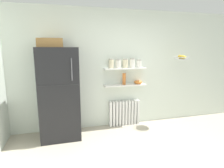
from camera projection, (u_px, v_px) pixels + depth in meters
ground_plane at (138, 161)px, 2.96m from camera, size 7.04×7.04×0.00m
back_wall at (113, 69)px, 4.19m from camera, size 7.04×0.10×2.60m
refrigerator at (59, 92)px, 3.62m from camera, size 0.75×0.66×1.94m
radiator at (124, 113)px, 4.31m from camera, size 0.71×0.12×0.58m
wall_shelf_lower at (125, 85)px, 4.16m from camera, size 0.95×0.22×0.02m
wall_shelf_upper at (125, 69)px, 4.09m from camera, size 0.95×0.22×0.02m
storage_jar_0 at (111, 64)px, 3.99m from camera, size 0.11×0.11×0.21m
storage_jar_1 at (118, 64)px, 4.03m from camera, size 0.12×0.12×0.19m
storage_jar_2 at (125, 63)px, 4.07m from camera, size 0.12×0.12×0.20m
storage_jar_3 at (132, 63)px, 4.11m from camera, size 0.11×0.11×0.21m
storage_jar_4 at (139, 64)px, 4.15m from camera, size 0.11×0.11×0.18m
vase at (124, 79)px, 4.13m from camera, size 0.08×0.08×0.25m
shelf_bowl at (138, 82)px, 4.23m from camera, size 0.19×0.19×0.08m
hanging_fruit_basket at (182, 57)px, 4.12m from camera, size 0.34×0.34×0.10m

